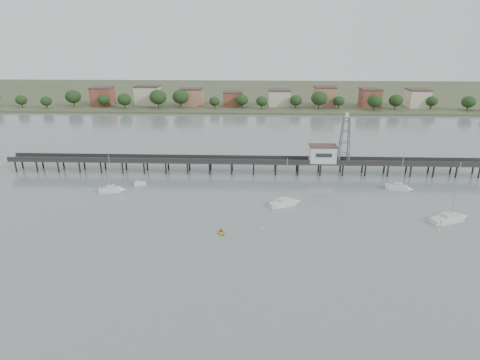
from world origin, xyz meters
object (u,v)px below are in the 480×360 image
object	(u,v)px
lattice_tower	(345,140)
white_tender	(140,184)
yellow_dinghy	(221,234)
pier	(243,161)
sailboat_b	(115,190)
sailboat_e	(402,188)
sailboat_d	(454,218)
sailboat_c	(289,203)

from	to	relation	value
lattice_tower	white_tender	size ratio (longest dim) A/B	4.12
yellow_dinghy	white_tender	bearing A→B (deg)	107.05
pier	sailboat_b	world-z (taller)	sailboat_b
lattice_tower	sailboat_e	xyz separation A→B (m)	(14.12, -13.60, -10.45)
lattice_tower	yellow_dinghy	size ratio (longest dim) A/B	5.62
lattice_tower	sailboat_d	distance (m)	40.11
sailboat_b	sailboat_c	bearing A→B (deg)	-22.62
sailboat_e	yellow_dinghy	bearing A→B (deg)	-133.59
lattice_tower	sailboat_d	bearing A→B (deg)	-59.33
sailboat_d	yellow_dinghy	distance (m)	55.33
lattice_tower	sailboat_e	world-z (taller)	lattice_tower
sailboat_d	white_tender	distance (m)	83.80
sailboat_b	white_tender	xyz separation A→B (m)	(5.46, 5.86, -0.23)
pier	sailboat_b	size ratio (longest dim) A/B	13.27
sailboat_b	yellow_dinghy	size ratio (longest dim) A/B	4.10
pier	yellow_dinghy	distance (m)	42.47
sailboat_c	yellow_dinghy	distance (m)	23.23
sailboat_b	yellow_dinghy	world-z (taller)	sailboat_b
sailboat_c	sailboat_b	bearing A→B (deg)	145.40
sailboat_d	sailboat_e	size ratio (longest dim) A/B	1.34
sailboat_c	yellow_dinghy	bearing A→B (deg)	-160.04
sailboat_c	white_tender	world-z (taller)	sailboat_c
sailboat_e	yellow_dinghy	size ratio (longest dim) A/B	4.20
yellow_dinghy	sailboat_d	bearing A→B (deg)	-15.46
sailboat_d	sailboat_b	bearing A→B (deg)	148.62
sailboat_b	yellow_dinghy	bearing A→B (deg)	-50.89
sailboat_c	sailboat_d	size ratio (longest dim) A/B	0.87
sailboat_d	white_tender	world-z (taller)	sailboat_d
sailboat_d	sailboat_b	xyz separation A→B (m)	(-86.62, 15.04, 0.02)
sailboat_c	sailboat_d	distance (m)	39.30
sailboat_e	sailboat_d	bearing A→B (deg)	-57.87
sailboat_d	yellow_dinghy	xyz separation A→B (m)	(-54.62, -8.86, -0.63)
pier	sailboat_e	world-z (taller)	sailboat_e
white_tender	yellow_dinghy	size ratio (longest dim) A/B	1.37
white_tender	sailboat_e	bearing A→B (deg)	-19.23
sailboat_c	white_tender	distance (m)	44.59
pier	white_tender	size ratio (longest dim) A/B	39.84
sailboat_e	sailboat_b	xyz separation A→B (m)	(-80.98, -4.67, 0.00)
sailboat_d	sailboat_e	xyz separation A→B (m)	(-5.64, 19.70, 0.02)
pier	sailboat_b	xyz separation A→B (m)	(-35.36, -18.27, -3.14)
sailboat_b	sailboat_e	bearing A→B (deg)	-10.85
lattice_tower	sailboat_b	size ratio (longest dim) A/B	1.37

